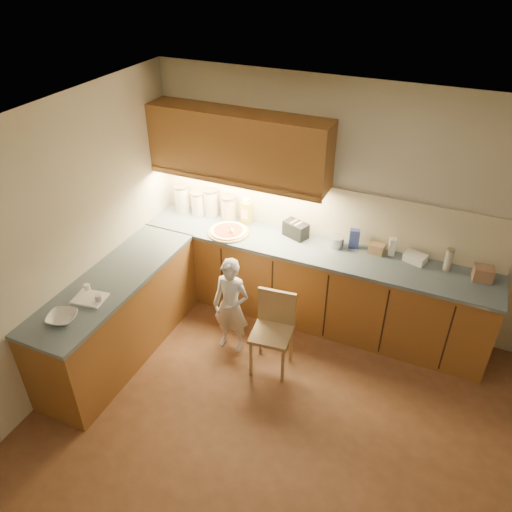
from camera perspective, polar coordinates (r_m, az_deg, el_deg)
name	(u,v)px	position (r m, az deg, el deg)	size (l,w,h in m)	color
room	(292,288)	(3.38, 4.19, -3.72)	(4.54, 4.50, 2.62)	brown
l_counter	(247,293)	(5.31, -1.01, -4.30)	(3.77, 2.62, 0.92)	#915C2A
backsplash	(323,211)	(5.33, 7.64, 5.13)	(3.75, 0.02, 0.58)	beige
upper_cabinets	(238,146)	(5.22, -2.05, 12.49)	(1.95, 0.36, 0.73)	#915C2A
pizza_on_board	(228,231)	(5.45, -3.16, 2.82)	(0.45, 0.45, 0.18)	tan
child	(231,306)	(5.04, -2.85, -5.74)	(0.39, 0.26, 1.07)	silver
wooden_chair	(274,326)	(4.88, 2.02, -7.99)	(0.41, 0.41, 0.84)	tan
mixing_bowl	(62,318)	(4.56, -21.29, -6.60)	(0.24, 0.24, 0.06)	silver
canister_a	(182,199)	(5.86, -8.45, 6.48)	(0.17, 0.17, 0.34)	silver
canister_b	(198,203)	(5.80, -6.65, 6.00)	(0.16, 0.16, 0.28)	white
canister_c	(211,202)	(5.76, -5.17, 6.14)	(0.17, 0.17, 0.33)	silver
canister_d	(229,208)	(5.67, -3.16, 5.55)	(0.18, 0.18, 0.29)	beige
oil_jug	(246,212)	(5.57, -1.15, 5.01)	(0.12, 0.09, 0.31)	#ADA222
toaster	(296,230)	(5.37, 4.57, 3.03)	(0.30, 0.23, 0.17)	black
steel_pot	(337,241)	(5.26, 9.21, 1.66)	(0.16, 0.16, 0.12)	#BBBAC0
blue_box	(354,239)	(5.26, 11.18, 1.97)	(0.10, 0.07, 0.21)	#2E3D8C
card_box_a	(377,248)	(5.23, 13.63, 0.84)	(0.15, 0.11, 0.11)	#A28057
white_bottle	(392,247)	(5.22, 15.30, 1.01)	(0.06, 0.06, 0.19)	white
flat_pack	(415,258)	(5.21, 17.74, -0.20)	(0.21, 0.15, 0.08)	silver
tall_jar	(449,260)	(5.14, 21.16, -0.38)	(0.08, 0.08, 0.24)	beige
card_box_b	(483,274)	(5.16, 24.51, -1.84)	(0.18, 0.14, 0.14)	#A77A5A
dough_cloth	(90,298)	(4.73, -18.46, -4.62)	(0.28, 0.22, 0.02)	white
spice_jar_a	(87,288)	(4.82, -18.73, -3.47)	(0.06, 0.06, 0.07)	white
spice_jar_b	(99,299)	(4.65, -17.56, -4.68)	(0.06, 0.06, 0.08)	silver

